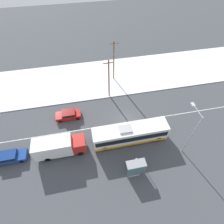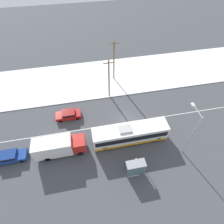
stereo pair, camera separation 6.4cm
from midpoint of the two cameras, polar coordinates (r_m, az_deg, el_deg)
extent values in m
plane|color=#424449|center=(30.14, 4.97, -3.39)|extent=(120.00, 120.00, 0.00)
cube|color=white|center=(38.87, 0.15, 11.62)|extent=(80.00, 12.51, 0.12)
cube|color=silver|center=(30.13, 4.97, -3.38)|extent=(60.00, 0.12, 0.00)
cube|color=white|center=(26.89, 5.85, -7.01)|extent=(11.41, 2.55, 2.71)
cube|color=black|center=(26.62, 5.90, -6.63)|extent=(10.95, 2.57, 1.03)
cube|color=orange|center=(27.82, 5.67, -8.27)|extent=(11.29, 2.57, 0.49)
cube|color=#B2B2B2|center=(25.51, 4.25, -5.52)|extent=(1.80, 1.40, 0.24)
cylinder|color=black|center=(28.48, 14.73, -8.52)|extent=(1.00, 0.28, 1.00)
cylinder|color=black|center=(29.56, 13.18, -4.90)|extent=(1.00, 0.28, 1.00)
cylinder|color=black|center=(26.76, -2.37, -11.80)|extent=(1.00, 0.28, 1.00)
cylinder|color=black|center=(27.91, -3.16, -7.78)|extent=(1.00, 0.28, 1.00)
cube|color=silver|center=(26.71, -18.74, -10.80)|extent=(5.37, 2.30, 2.64)
cube|color=red|center=(26.40, -10.78, -10.15)|extent=(1.90, 2.19, 2.06)
cube|color=black|center=(25.98, -8.86, -9.40)|extent=(0.06, 1.96, 0.91)
cylinder|color=black|center=(26.82, -10.28, -13.17)|extent=(0.90, 0.26, 0.90)
cylinder|color=black|center=(27.84, -10.62, -9.48)|extent=(0.90, 0.26, 0.90)
cylinder|color=black|center=(27.61, -20.29, -14.28)|extent=(0.90, 0.26, 0.90)
cylinder|color=black|center=(28.61, -20.14, -10.65)|extent=(0.90, 0.26, 0.90)
cube|color=maroon|center=(31.19, -14.10, -1.05)|extent=(4.26, 1.80, 0.70)
cube|color=maroon|center=(30.74, -14.11, -0.33)|extent=(2.21, 1.66, 0.48)
cube|color=black|center=(30.73, -14.12, -0.32)|extent=(2.04, 1.69, 0.38)
cylinder|color=black|center=(31.08, -16.56, -2.84)|extent=(0.64, 0.22, 0.64)
cylinder|color=black|center=(32.09, -16.57, -0.64)|extent=(0.64, 0.22, 0.64)
cylinder|color=black|center=(30.73, -11.16, -2.05)|extent=(0.64, 0.22, 0.64)
cylinder|color=black|center=(31.75, -11.36, 0.14)|extent=(0.64, 0.22, 0.64)
cube|color=navy|center=(29.89, -30.43, -12.67)|extent=(4.76, 1.80, 0.71)
cube|color=navy|center=(29.47, -31.11, -12.11)|extent=(2.48, 1.66, 0.50)
cube|color=black|center=(29.46, -31.12, -12.10)|extent=(2.28, 1.69, 0.40)
cylinder|color=black|center=(29.08, -27.36, -14.06)|extent=(0.64, 0.22, 0.64)
cylinder|color=black|center=(29.83, -27.00, -11.38)|extent=(0.64, 0.22, 0.64)
cylinder|color=#23232D|center=(26.06, 7.37, -16.09)|extent=(0.12, 0.12, 0.78)
cylinder|color=#23232D|center=(26.10, 7.88, -15.98)|extent=(0.12, 0.12, 0.78)
cube|color=black|center=(25.44, 7.79, -15.38)|extent=(0.41, 0.22, 0.64)
sphere|color=tan|center=(25.03, 7.90, -14.93)|extent=(0.27, 0.27, 0.27)
cylinder|color=black|center=(25.42, 7.22, -15.53)|extent=(0.10, 0.10, 0.61)
cylinder|color=black|center=(25.53, 8.35, -15.29)|extent=(0.10, 0.10, 0.61)
cube|color=gray|center=(23.84, 7.87, -16.36)|extent=(2.60, 1.20, 0.06)
cube|color=slate|center=(24.71, 7.97, -18.66)|extent=(2.49, 0.04, 2.16)
cylinder|color=#474C51|center=(24.92, 4.30, -16.94)|extent=(0.08, 0.08, 2.34)
cylinder|color=#474C51|center=(25.41, 10.02, -15.72)|extent=(0.08, 0.08, 2.34)
cylinder|color=#474C51|center=(24.52, 4.98, -19.28)|extent=(0.08, 0.08, 2.34)
cylinder|color=#474C51|center=(25.02, 10.83, -17.97)|extent=(0.08, 0.08, 2.34)
cylinder|color=#9EA3A8|center=(25.84, 24.35, -7.22)|extent=(0.14, 0.14, 8.17)
cylinder|color=#9EA3A8|center=(23.48, 26.14, 0.37)|extent=(0.10, 2.27, 0.10)
cube|color=silver|center=(24.11, 24.86, 2.27)|extent=(0.36, 0.60, 0.16)
cylinder|color=brown|center=(31.77, -1.08, 10.54)|extent=(0.24, 0.24, 7.92)
cube|color=brown|center=(29.71, -1.18, 15.73)|extent=(1.80, 0.12, 0.12)
cylinder|color=brown|center=(35.76, 0.52, 16.13)|extent=(0.24, 0.24, 8.51)
cube|color=brown|center=(33.84, 0.57, 21.44)|extent=(1.80, 0.12, 0.12)
camera|label=1|loc=(0.03, -90.06, -0.07)|focal=28.00mm
camera|label=2|loc=(0.03, 89.94, 0.07)|focal=28.00mm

